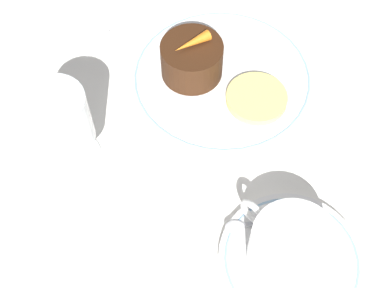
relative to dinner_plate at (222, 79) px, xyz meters
name	(u,v)px	position (x,y,z in m)	size (l,w,h in m)	color
ground_plane	(199,111)	(-0.01, 0.05, -0.01)	(3.00, 3.00, 0.00)	white
dinner_plate	(222,79)	(0.00, 0.00, 0.00)	(0.24, 0.24, 0.01)	white
saucer	(291,261)	(-0.22, 0.12, 0.00)	(0.16, 0.16, 0.01)	white
coffee_cup	(292,248)	(-0.22, 0.12, 0.03)	(0.12, 0.09, 0.05)	white
spoon	(261,223)	(-0.17, 0.12, 0.00)	(0.07, 0.09, 0.00)	silver
wine_glass	(59,123)	(0.05, 0.21, 0.07)	(0.07, 0.07, 0.12)	silver
fork	(115,21)	(0.18, 0.03, -0.01)	(0.05, 0.18, 0.01)	silver
dessert_cake	(192,60)	(0.03, 0.02, 0.03)	(0.08, 0.08, 0.05)	#381E0F
carrot_garnish	(192,43)	(0.03, 0.02, 0.06)	(0.02, 0.05, 0.01)	orange
pineapple_slice	(257,98)	(-0.06, 0.00, 0.01)	(0.08, 0.08, 0.01)	#EFE075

